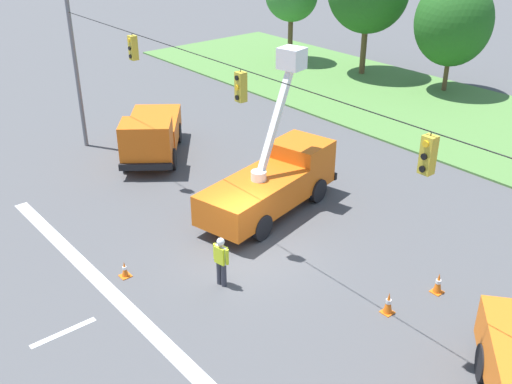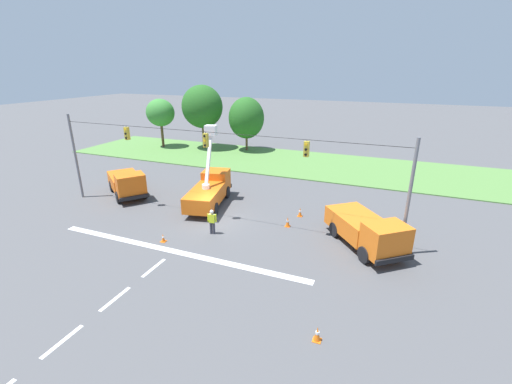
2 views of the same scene
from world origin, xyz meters
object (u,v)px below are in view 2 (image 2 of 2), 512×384
at_px(utility_truck_bucket_lift, 210,189).
at_px(utility_truck_support_far, 127,183).
at_px(tree_west, 202,107).
at_px(traffic_cone_foreground_right, 300,212).
at_px(traffic_cone_mid_right, 163,238).
at_px(tree_far_west, 160,113).
at_px(utility_truck_support_near, 367,230).
at_px(tree_centre, 246,118).
at_px(road_worker, 212,220).
at_px(traffic_cone_mid_left, 288,222).
at_px(traffic_cone_foreground_left, 317,334).

distance_m(utility_truck_bucket_lift, utility_truck_support_far, 7.81).
distance_m(tree_west, traffic_cone_foreground_right, 26.15).
bearing_deg(traffic_cone_mid_right, traffic_cone_foreground_right, 45.26).
xyz_separation_m(tree_far_west, utility_truck_support_near, (29.50, -19.08, -3.63)).
height_order(traffic_cone_foreground_right, traffic_cone_mid_right, traffic_cone_foreground_right).
distance_m(tree_far_west, tree_centre, 12.12).
relative_size(tree_far_west, utility_truck_support_far, 1.10).
bearing_deg(road_worker, utility_truck_bucket_lift, 120.83).
distance_m(utility_truck_bucket_lift, utility_truck_support_near, 12.98).
bearing_deg(tree_far_west, traffic_cone_mid_left, -36.93).
xyz_separation_m(tree_west, traffic_cone_mid_right, (11.38, -24.86, -5.45)).
height_order(tree_west, utility_truck_support_far, tree_west).
xyz_separation_m(tree_west, road_worker, (13.82, -22.64, -4.72)).
bearing_deg(traffic_cone_foreground_left, utility_truck_support_far, 151.03).
height_order(tree_west, traffic_cone_mid_right, tree_west).
height_order(tree_far_west, road_worker, tree_far_west).
bearing_deg(road_worker, traffic_cone_mid_left, 34.23).
xyz_separation_m(traffic_cone_foreground_left, traffic_cone_mid_left, (-4.37, 10.00, 0.02)).
bearing_deg(tree_centre, utility_truck_support_far, -97.97).
xyz_separation_m(traffic_cone_foreground_right, traffic_cone_mid_right, (-7.23, -7.30, -0.08)).
relative_size(tree_centre, traffic_cone_foreground_left, 10.11).
xyz_separation_m(utility_truck_support_near, traffic_cone_mid_left, (-5.44, 0.99, -0.83)).
distance_m(tree_far_west, traffic_cone_mid_right, 29.33).
bearing_deg(tree_centre, traffic_cone_foreground_left, -61.58).
bearing_deg(tree_far_west, traffic_cone_foreground_left, -44.65).
bearing_deg(traffic_cone_mid_left, traffic_cone_foreground_left, -66.39).
bearing_deg(utility_truck_support_far, traffic_cone_foreground_right, 4.93).
xyz_separation_m(tree_far_west, traffic_cone_mid_right, (17.18, -23.33, -4.56)).
bearing_deg(utility_truck_support_far, traffic_cone_mid_left, -2.79).
relative_size(utility_truck_bucket_lift, traffic_cone_mid_left, 9.47).
xyz_separation_m(tree_far_west, utility_truck_support_far, (9.05, -17.36, -3.65)).
bearing_deg(traffic_cone_mid_right, tree_west, 114.60).
relative_size(utility_truck_bucket_lift, utility_truck_support_near, 1.12).
height_order(tree_far_west, utility_truck_support_near, tree_far_west).
relative_size(tree_far_west, traffic_cone_foreground_left, 9.55).
xyz_separation_m(tree_far_west, utility_truck_bucket_lift, (16.80, -16.38, -3.49)).
distance_m(tree_centre, utility_truck_support_near, 28.12).
bearing_deg(utility_truck_support_near, traffic_cone_foreground_right, 149.11).
height_order(utility_truck_support_far, traffic_cone_mid_left, utility_truck_support_far).
height_order(tree_far_west, utility_truck_bucket_lift, tree_far_west).
bearing_deg(utility_truck_support_far, tree_centre, 82.03).
bearing_deg(road_worker, tree_centre, 108.19).
bearing_deg(tree_far_west, tree_west, 14.78).
relative_size(tree_far_west, traffic_cone_mid_left, 9.05).
distance_m(utility_truck_bucket_lift, traffic_cone_mid_right, 7.04).
height_order(traffic_cone_foreground_right, traffic_cone_mid_left, traffic_cone_mid_left).
bearing_deg(traffic_cone_mid_left, tree_west, 132.95).
bearing_deg(tree_far_west, utility_truck_support_near, -32.89).
bearing_deg(utility_truck_support_far, traffic_cone_foreground_left, -28.97).
relative_size(tree_centre, traffic_cone_mid_right, 12.18).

